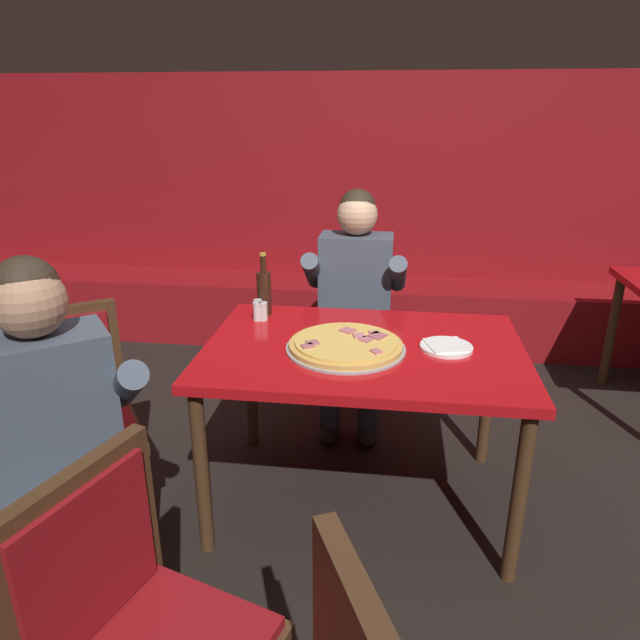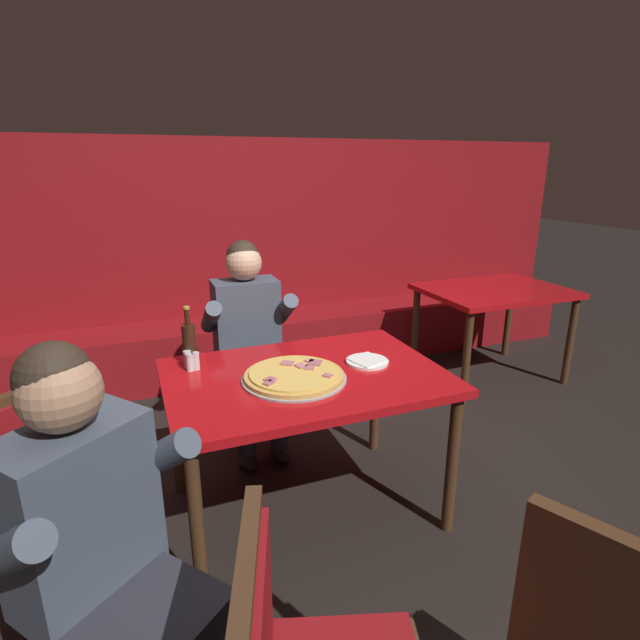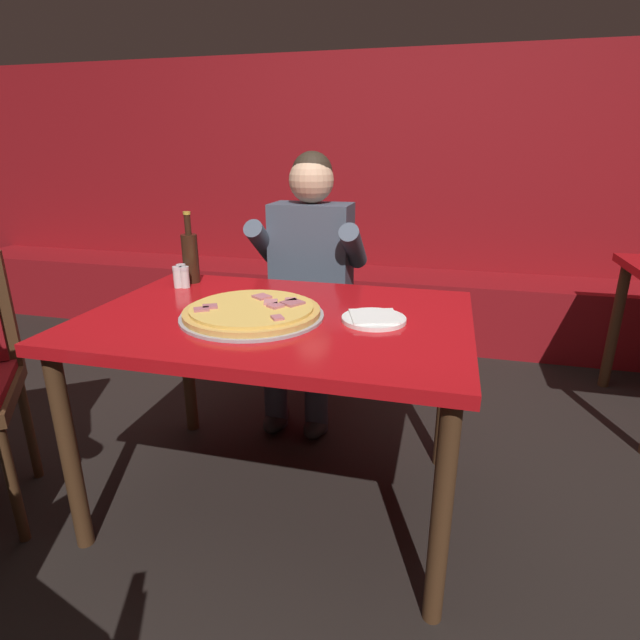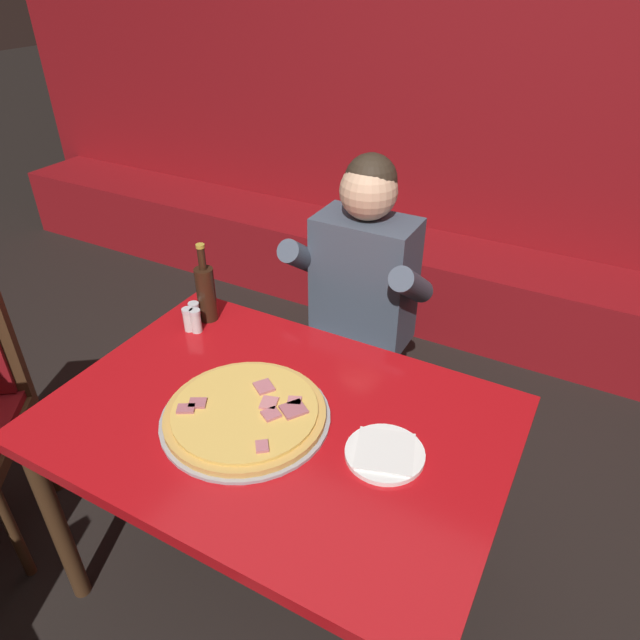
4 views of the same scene
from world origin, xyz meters
TOP-DOWN VIEW (x-y plane):
  - ground_plane at (0.00, 0.00)m, footprint 24.00×24.00m
  - booth_wall_panel at (0.00, 2.18)m, footprint 6.80×0.16m
  - booth_bench at (0.00, 1.86)m, footprint 6.46×0.48m
  - main_dining_table at (0.00, 0.00)m, footprint 1.29×0.89m
  - pizza at (-0.07, -0.05)m, footprint 0.48×0.48m
  - plate_white_paper at (0.33, 0.01)m, footprint 0.21×0.21m
  - beer_bottle at (-0.48, 0.32)m, footprint 0.07×0.07m
  - shaker_oregano at (-0.50, 0.27)m, footprint 0.04×0.04m
  - shaker_black_pepper at (-0.47, 0.23)m, footprint 0.04×0.04m
  - shaker_red_pepper_flakes at (-0.50, 0.23)m, footprint 0.04×0.04m
  - diner_seated_blue_shirt at (-0.09, 0.71)m, footprint 0.53×0.53m

SIDE VIEW (x-z plane):
  - ground_plane at x=0.00m, z-range 0.00..0.00m
  - booth_bench at x=0.00m, z-range 0.00..0.46m
  - main_dining_table at x=0.00m, z-range 0.30..1.05m
  - diner_seated_blue_shirt at x=-0.09m, z-range 0.07..1.34m
  - plate_white_paper at x=0.33m, z-range 0.75..0.77m
  - pizza at x=-0.07m, z-range 0.75..0.80m
  - shaker_oregano at x=-0.50m, z-range 0.75..0.84m
  - shaker_black_pepper at x=-0.47m, z-range 0.75..0.84m
  - shaker_red_pepper_flakes at x=-0.50m, z-range 0.75..0.84m
  - beer_bottle at x=-0.48m, z-range 0.72..1.01m
  - booth_wall_panel at x=0.00m, z-range 0.00..1.90m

